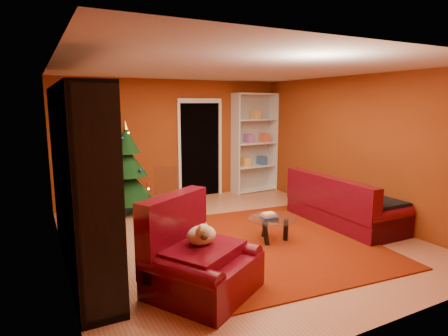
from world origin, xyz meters
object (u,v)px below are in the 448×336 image
media_unit (79,179)px  sofa (345,199)px  coffee_table (272,229)px  acrylic_chair (165,196)px  white_bookshelf (255,143)px  armchair (203,256)px  christmas_tree (127,169)px  rug (272,241)px  dog (202,235)px  gift_box_teal (121,205)px  gift_box_red (154,205)px

media_unit → sofa: 4.36m
coffee_table → acrylic_chair: bearing=120.5°
sofa → coffee_table: bearing=96.2°
sofa → white_bookshelf: bearing=2.7°
armchair → sofa: (3.21, 1.10, 0.01)m
media_unit → christmas_tree: 2.46m
rug → media_unit: (-2.67, 0.41, 1.14)m
dog → coffee_table: size_ratio=0.54×
sofa → acrylic_chair: 3.20m
dog → christmas_tree: bearing=58.9°
acrylic_chair → rug: bearing=-34.9°
christmas_tree → coffee_table: 3.10m
gift_box_teal → coffee_table: coffee_table is taller
christmas_tree → gift_box_teal: size_ratio=5.66×
gift_box_teal → white_bookshelf: white_bookshelf is taller
rug → white_bookshelf: bearing=62.8°
media_unit → sofa: size_ratio=1.45×
christmas_tree → sofa: bearing=-37.4°
gift_box_teal → coffee_table: size_ratio=0.42×
christmas_tree → gift_box_teal: christmas_tree is taller
white_bookshelf → rug: bearing=-119.6°
gift_box_red → white_bookshelf: bearing=11.8°
rug → christmas_tree: (-1.57, 2.60, 0.86)m
gift_box_red → coffee_table: size_ratio=0.29×
christmas_tree → gift_box_teal: (-0.14, 0.04, -0.71)m
media_unit → gift_box_teal: bearing=66.7°
rug → dog: bearing=-150.9°
armchair → sofa: 3.39m
christmas_tree → acrylic_chair: bearing=-56.4°
white_bookshelf → dog: white_bookshelf is taller
gift_box_teal → rug: bearing=-57.0°
rug → gift_box_teal: 3.15m
media_unit → dog: bearing=-49.7°
acrylic_chair → dog: bearing=-75.1°
gift_box_teal → sofa: 4.17m
dog → armchair: bearing=-135.0°
gift_box_teal → sofa: (3.34, -2.48, 0.29)m
white_bookshelf → dog: 5.02m
christmas_tree → armchair: (-0.01, -3.54, -0.43)m
gift_box_red → acrylic_chair: (0.02, -0.60, 0.32)m
rug → gift_box_teal: gift_box_teal is taller
gift_box_teal → gift_box_red: 0.64m
acrylic_chair → armchair: bearing=-75.2°
media_unit → gift_box_teal: size_ratio=9.55×
media_unit → acrylic_chair: media_unit is taller
gift_box_teal → gift_box_red: gift_box_teal is taller
media_unit → armchair: (1.08, -1.36, -0.72)m
acrylic_chair → gift_box_red: bearing=116.8°
gift_box_teal → acrylic_chair: bearing=-50.7°
armchair → rug: bearing=-0.5°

